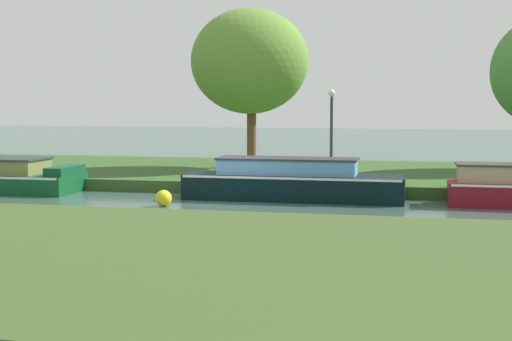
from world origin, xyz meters
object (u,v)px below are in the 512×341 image
Objects in this scene: willow_tree_left at (250,61)px; channel_buoy at (164,198)px; black_barge at (292,182)px; lamp_post at (331,124)px; mooring_post_near at (459,178)px.

willow_tree_left reaches higher than channel_buoy.
black_barge is 2.86m from lamp_post.
lamp_post is 6.34× the size of channel_buoy.
willow_tree_left reaches higher than lamp_post.
channel_buoy is at bearing -157.57° from mooring_post_near.
willow_tree_left is at bearing 148.41° from mooring_post_near.
lamp_post is 4.50m from mooring_post_near.
lamp_post is (3.76, -4.13, -2.32)m from willow_tree_left.
black_barge reaches higher than channel_buoy.
lamp_post is at bearing -47.71° from willow_tree_left.
willow_tree_left is at bearing 85.40° from channel_buoy.
willow_tree_left is at bearing 114.23° from black_barge.
mooring_post_near is (5.10, 1.32, 0.08)m from black_barge.
black_barge is 1.08× the size of willow_tree_left.
willow_tree_left is 10.07m from mooring_post_near.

